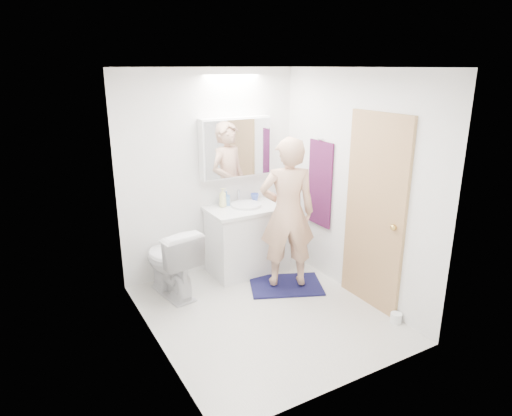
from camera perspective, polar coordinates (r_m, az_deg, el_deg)
floor at (r=4.71m, az=1.00°, el=-13.19°), size 2.50×2.50×0.00m
ceiling at (r=4.04m, az=1.19°, el=17.47°), size 2.50×2.50×0.00m
wall_back at (r=5.29m, az=-5.85°, el=4.33°), size 2.50×0.00×2.50m
wall_front at (r=3.27m, az=12.38°, el=-4.58°), size 2.50×0.00×2.50m
wall_left at (r=3.80m, az=-13.32°, el=-1.45°), size 0.00×2.50×2.50m
wall_right at (r=4.85m, az=12.35°, el=2.77°), size 0.00×2.50×2.50m
vanity_cabinet at (r=5.44m, az=-1.09°, el=-4.18°), size 0.90×0.55×0.78m
countertop at (r=5.30m, az=-1.11°, el=-0.06°), size 0.95×0.58×0.04m
sink_basin at (r=5.31m, az=-1.27°, el=0.38°), size 0.36×0.36×0.03m
faucet at (r=5.45m, az=-2.23°, el=1.55°), size 0.02×0.02×0.16m
medicine_cabinet at (r=5.29m, az=-2.62°, el=7.72°), size 0.88×0.14×0.70m
mirror_panel at (r=5.23m, az=-2.24°, el=7.59°), size 0.84×0.01×0.66m
toilet at (r=4.97m, az=-10.82°, el=-6.66°), size 0.55×0.83×0.79m
bath_rug at (r=5.22m, az=3.82°, el=-9.78°), size 0.95×0.82×0.02m
person at (r=4.88m, az=4.02°, el=-0.65°), size 0.72×0.61×1.67m
door at (r=4.65m, az=14.85°, el=-0.63°), size 0.04×0.80×2.00m
door_knob at (r=4.44m, az=17.10°, el=-2.38°), size 0.06×0.06×0.06m
towel at (r=5.27m, az=8.14°, el=3.06°), size 0.02×0.42×1.00m
towel_hook at (r=5.16m, az=8.27°, el=8.64°), size 0.07×0.02×0.02m
soap_bottle_a at (r=5.28m, az=-4.26°, el=1.35°), size 0.12×0.12×0.23m
soap_bottle_b at (r=5.34m, az=-3.77°, el=1.25°), size 0.11×0.11×0.17m
toothbrush_cup at (r=5.50m, az=-0.16°, el=1.36°), size 0.12×0.12×0.10m
toilet_paper_roll at (r=4.73m, az=17.39°, el=-13.21°), size 0.11×0.11×0.10m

